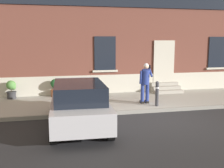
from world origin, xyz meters
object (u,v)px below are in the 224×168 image
object	(u,v)px
bollard_near_person	(157,93)
person_on_phone	(145,81)
planter_charcoal	(11,89)
planter_terracotta	(55,87)
hatchback_car_silver	(79,104)
bollard_far_left	(77,96)

from	to	relation	value
bollard_near_person	person_on_phone	size ratio (longest dim) A/B	0.60
planter_charcoal	planter_terracotta	world-z (taller)	same
bollard_near_person	planter_terracotta	distance (m)	4.98
hatchback_car_silver	person_on_phone	bearing A→B (deg)	35.10
bollard_near_person	bollard_far_left	bearing A→B (deg)	180.00
person_on_phone	planter_charcoal	bearing A→B (deg)	152.66
hatchback_car_silver	bollard_far_left	bearing A→B (deg)	87.46
person_on_phone	planter_terracotta	world-z (taller)	person_on_phone
bollard_near_person	planter_charcoal	distance (m)	6.71
planter_charcoal	bollard_far_left	bearing A→B (deg)	-45.51
bollard_near_person	planter_charcoal	size ratio (longest dim) A/B	1.22
planter_charcoal	bollard_near_person	bearing A→B (deg)	-24.96
bollard_far_left	planter_terracotta	xyz separation A→B (m)	(-0.77, 2.87, -0.11)
bollard_near_person	person_on_phone	world-z (taller)	person_on_phone
bollard_far_left	planter_terracotta	distance (m)	2.98
bollard_near_person	planter_terracotta	xyz separation A→B (m)	(-4.07, 2.87, -0.11)
planter_terracotta	hatchback_car_silver	bearing A→B (deg)	-81.12
hatchback_car_silver	bollard_near_person	size ratio (longest dim) A/B	3.95
bollard_near_person	person_on_phone	bearing A→B (deg)	121.85
person_on_phone	planter_terracotta	distance (m)	4.45
planter_charcoal	hatchback_car_silver	bearing A→B (deg)	-58.60
hatchback_car_silver	planter_terracotta	xyz separation A→B (m)	(-0.70, 4.48, -0.18)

